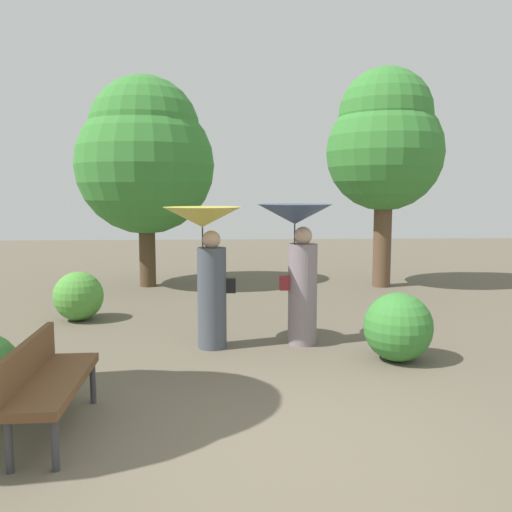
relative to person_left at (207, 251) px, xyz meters
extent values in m
plane|color=brown|center=(0.69, -2.97, -1.33)|extent=(40.00, 40.00, 0.00)
cylinder|color=#474C56|center=(0.06, 0.01, -0.64)|extent=(0.39, 0.39, 1.38)
sphere|color=tan|center=(0.06, 0.01, 0.16)|extent=(0.25, 0.25, 0.25)
cylinder|color=#333338|center=(-0.05, -0.01, -0.05)|extent=(0.02, 0.02, 0.75)
cone|color=#D8C64C|center=(-0.05, -0.01, 0.46)|extent=(1.05, 1.05, 0.27)
cube|color=black|center=(0.32, 0.05, -0.48)|extent=(0.14, 0.10, 0.20)
cylinder|color=gray|center=(1.32, 0.13, -0.62)|extent=(0.40, 0.40, 1.41)
sphere|color=tan|center=(1.32, 0.13, 0.19)|extent=(0.25, 0.25, 0.25)
cylinder|color=#333338|center=(1.20, 0.11, -0.03)|extent=(0.02, 0.02, 0.76)
cone|color=#38476B|center=(1.20, 0.11, 0.49)|extent=(1.02, 1.02, 0.27)
cube|color=maroon|center=(1.06, 0.09, -0.46)|extent=(0.14, 0.10, 0.20)
cylinder|color=#38383D|center=(-1.05, -3.24, -1.11)|extent=(0.06, 0.06, 0.44)
cylinder|color=#38383D|center=(-1.39, -3.25, -1.11)|extent=(0.06, 0.06, 0.44)
cylinder|color=#38383D|center=(-1.09, -1.90, -1.11)|extent=(0.06, 0.06, 0.44)
cylinder|color=#38383D|center=(-1.43, -1.91, -1.11)|extent=(0.06, 0.06, 0.44)
cube|color=brown|center=(-1.24, -2.58, -0.87)|extent=(0.48, 1.51, 0.08)
cube|color=brown|center=(-1.48, -2.58, -0.67)|extent=(0.10, 1.50, 0.35)
cylinder|color=brown|center=(3.77, 4.64, 0.67)|extent=(0.40, 0.40, 3.99)
sphere|color=#387F33|center=(3.77, 4.64, 1.67)|extent=(2.57, 2.57, 2.57)
sphere|color=#387F33|center=(3.77, 4.64, 2.46)|extent=(2.06, 2.06, 2.06)
cylinder|color=#4C3823|center=(-1.51, 4.97, 0.48)|extent=(0.36, 0.36, 3.62)
sphere|color=#387F33|center=(-1.51, 4.97, 1.38)|extent=(3.05, 3.05, 3.05)
sphere|color=#387F33|center=(-1.51, 4.97, 2.11)|extent=(2.44, 2.44, 2.44)
sphere|color=#4C9338|center=(-2.19, 1.72, -0.92)|extent=(0.82, 0.82, 0.82)
sphere|color=#387F33|center=(2.42, -0.71, -0.90)|extent=(0.87, 0.87, 0.87)
camera|label=1|loc=(0.26, -7.22, 0.79)|focal=37.80mm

